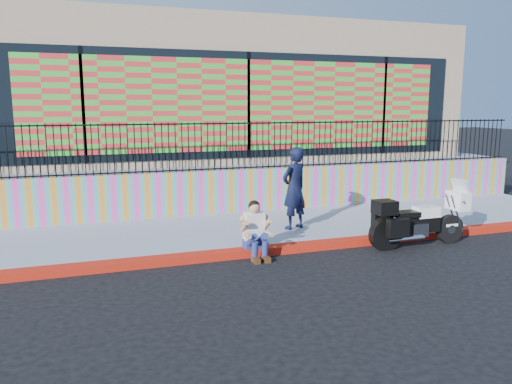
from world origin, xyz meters
name	(u,v)px	position (x,y,z in m)	size (l,w,h in m)	color
ground	(312,249)	(0.00, 0.00, 0.00)	(90.00, 90.00, 0.00)	black
red_curb	(312,246)	(0.00, 0.00, 0.07)	(16.00, 0.30, 0.15)	#B0200C
sidewalk	(282,227)	(0.00, 1.65, 0.07)	(16.00, 3.00, 0.15)	gray
mural_wall	(259,190)	(0.00, 3.25, 0.70)	(16.00, 0.20, 1.10)	#FF43B0
metal_fence	(259,145)	(0.00, 3.25, 1.85)	(15.80, 0.04, 1.20)	black
elevated_platform	(212,169)	(0.00, 8.35, 0.62)	(16.00, 10.00, 1.25)	gray
storefront_building	(212,94)	(0.00, 8.13, 3.25)	(14.00, 8.06, 4.00)	tan
police_motorcycle	(417,220)	(2.11, -0.48, 0.56)	(2.16, 0.71, 1.35)	black
police_officer	(294,188)	(0.10, 1.17, 1.05)	(0.66, 0.43, 1.81)	black
seated_man	(256,235)	(-1.24, -0.18, 0.45)	(0.54, 0.71, 1.06)	navy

